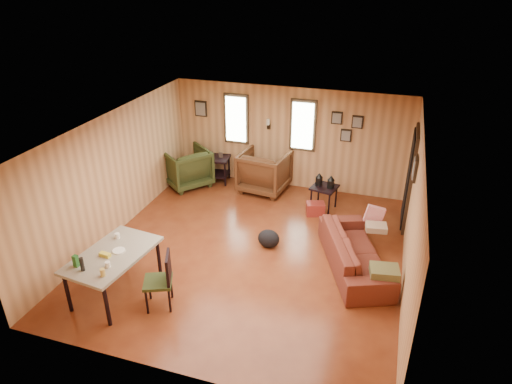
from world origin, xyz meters
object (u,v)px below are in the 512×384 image
side_table (325,185)px  dining_table (112,258)px  recliner_brown (265,169)px  recliner_green (187,166)px  sofa (355,247)px  end_table (217,165)px

side_table → dining_table: (-2.69, -3.87, 0.13)m
recliner_brown → recliner_green: (-1.86, -0.29, -0.03)m
sofa → recliner_brown: bearing=22.1°
recliner_green → sofa: bearing=101.9°
recliner_green → dining_table: 4.14m
sofa → end_table: (-3.64, 2.58, 0.01)m
side_table → dining_table: bearing=-124.8°
end_table → recliner_brown: bearing=-5.1°
side_table → dining_table: dining_table is taller
recliner_green → side_table: 3.36m
sofa → side_table: bearing=2.4°
recliner_green → end_table: bearing=162.6°
recliner_brown → end_table: 1.26m
sofa → recliner_green: bearing=40.8°
recliner_brown → end_table: recliner_brown is taller
sofa → dining_table: size_ratio=1.36×
recliner_brown → recliner_green: size_ratio=1.07×
sofa → recliner_brown: recliner_brown is taller
recliner_brown → dining_table: (-1.20, -4.37, 0.16)m
recliner_brown → dining_table: recliner_brown is taller
sofa → dining_table: (-3.59, -1.90, 0.27)m
sofa → side_table: size_ratio=2.62×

